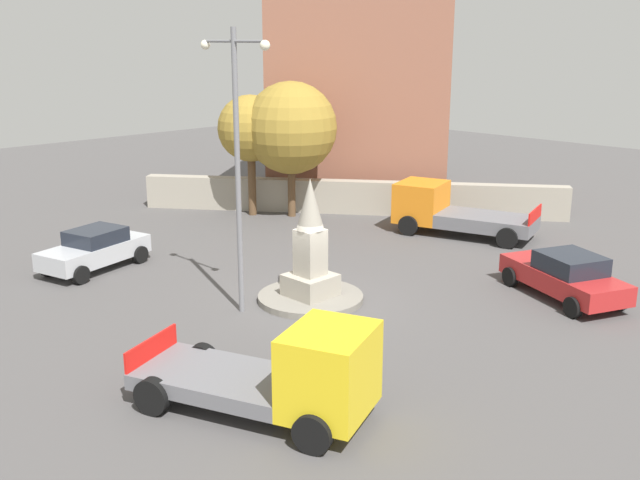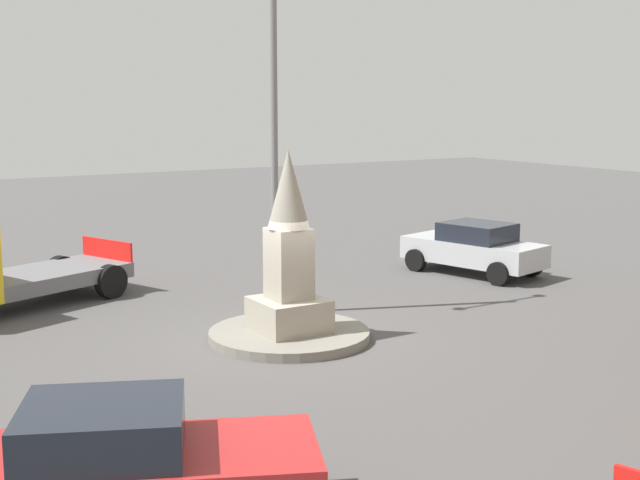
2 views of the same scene
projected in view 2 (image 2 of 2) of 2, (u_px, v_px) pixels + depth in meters
The scene contains 6 objects.
ground_plane at pixel (289, 339), 17.88m from camera, with size 80.00×80.00×0.00m, color #4F4C4C.
traffic_island at pixel (289, 335), 17.87m from camera, with size 3.33×3.33×0.20m, color gray.
monument at pixel (289, 257), 17.60m from camera, with size 1.37×1.37×3.73m.
streetlamp at pixel (274, 96), 19.27m from camera, with size 2.89×0.28×8.31m.
car_red_waiting at pixel (122, 466), 9.96m from camera, with size 4.74×3.37×1.51m.
car_silver_passing at pixel (474, 248), 24.42m from camera, with size 2.65×4.26×1.47m.
Camera 2 is at (8.48, 15.10, 4.95)m, focal length 48.56 mm.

